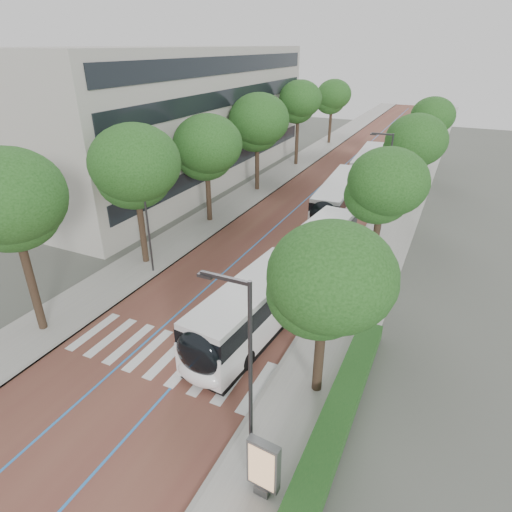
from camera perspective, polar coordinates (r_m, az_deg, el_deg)
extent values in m
plane|color=#51544C|center=(22.23, -13.56, -14.30)|extent=(160.00, 160.00, 0.00)
cube|color=brown|center=(55.69, 12.71, 10.99)|extent=(11.00, 140.00, 0.02)
cube|color=#9A9792|center=(57.70, 5.33, 12.09)|extent=(4.00, 140.00, 0.12)
cube|color=#9A9792|center=(54.62, 20.45, 9.74)|extent=(4.00, 140.00, 0.12)
cube|color=gray|center=(57.10, 7.15, 11.85)|extent=(0.20, 140.00, 0.14)
cube|color=gray|center=(54.79, 18.47, 10.09)|extent=(0.20, 140.00, 0.14)
cube|color=silver|center=(25.56, -20.82, -9.35)|extent=(0.55, 3.60, 0.01)
cube|color=silver|center=(24.78, -18.73, -10.21)|extent=(0.55, 3.60, 0.01)
cube|color=silver|center=(24.04, -16.50, -11.10)|extent=(0.55, 3.60, 0.01)
cube|color=silver|center=(23.35, -14.12, -12.03)|extent=(0.55, 3.60, 0.01)
cube|color=silver|center=(22.70, -11.59, -13.00)|extent=(0.55, 3.60, 0.01)
cube|color=silver|center=(22.10, -8.88, -13.99)|extent=(0.55, 3.60, 0.01)
cube|color=silver|center=(21.56, -6.01, -15.00)|extent=(0.55, 3.60, 0.01)
cube|color=silver|center=(21.08, -2.97, -16.02)|extent=(0.55, 3.60, 0.01)
cube|color=silver|center=(20.66, 0.23, -17.04)|extent=(0.55, 3.60, 0.01)
cube|color=blue|center=(56.04, 11.10, 11.25)|extent=(0.12, 126.00, 0.01)
cube|color=blue|center=(55.38, 14.34, 10.75)|extent=(0.12, 126.00, 0.01)
cube|color=#B2AEA4|center=(51.60, -12.61, 17.77)|extent=(18.00, 40.00, 14.00)
cube|color=black|center=(47.51, -3.15, 12.71)|extent=(0.12, 38.00, 1.60)
cube|color=black|center=(46.86, -3.25, 16.51)|extent=(0.12, 38.00, 1.60)
cube|color=black|center=(46.42, -3.36, 20.41)|extent=(0.12, 38.00, 1.60)
cube|color=black|center=(46.20, -3.46, 24.11)|extent=(0.12, 38.00, 1.60)
cube|color=#19491B|center=(18.78, 10.45, -21.08)|extent=(1.20, 14.00, 0.80)
cylinder|color=#323235|center=(14.73, -0.74, -16.99)|extent=(0.14, 0.14, 8.00)
cube|color=#323235|center=(12.70, -4.09, -2.97)|extent=(1.70, 0.12, 0.12)
cube|color=#323235|center=(13.06, -6.77, -2.62)|extent=(0.50, 0.20, 0.10)
cylinder|color=#323235|center=(36.35, 16.99, 9.12)|extent=(0.14, 0.14, 8.00)
cube|color=#323235|center=(35.58, 16.54, 15.33)|extent=(1.70, 0.12, 0.12)
cube|color=#323235|center=(35.71, 15.38, 15.37)|extent=(0.50, 0.20, 0.10)
cylinder|color=#323235|center=(28.94, -14.37, 5.11)|extent=(0.14, 0.14, 8.00)
cylinder|color=black|center=(25.63, -27.57, -3.93)|extent=(0.44, 0.44, 5.16)
ellipsoid|color=#1B4516|center=(23.86, -29.90, 5.89)|extent=(5.32, 5.32, 4.52)
cylinder|color=black|center=(31.12, -14.90, 3.14)|extent=(0.44, 0.44, 4.80)
ellipsoid|color=#1B4516|center=(29.74, -15.88, 10.88)|extent=(5.92, 5.92, 5.03)
cylinder|color=black|center=(37.98, -6.33, 7.82)|extent=(0.44, 0.44, 4.45)
ellipsoid|color=#1B4516|center=(36.90, -6.65, 13.78)|extent=(5.71, 5.71, 4.85)
cylinder|color=black|center=(46.36, 0.15, 11.66)|extent=(0.44, 0.44, 4.84)
ellipsoid|color=#1B4516|center=(45.44, 0.16, 17.04)|extent=(6.12, 6.12, 5.20)
cylinder|color=black|center=(57.11, 5.44, 14.65)|extent=(0.44, 0.44, 5.39)
ellipsoid|color=#1B4516|center=(56.32, 5.67, 19.54)|extent=(5.27, 5.27, 4.48)
cylinder|color=black|center=(71.21, 9.82, 16.50)|extent=(0.44, 0.44, 4.80)
ellipsoid|color=#1B4516|center=(70.62, 10.11, 19.99)|extent=(5.21, 5.21, 4.42)
cylinder|color=black|center=(19.45, 8.40, -13.04)|extent=(0.44, 0.44, 3.93)
ellipsoid|color=#1B4516|center=(17.42, 9.16, -3.91)|extent=(5.14, 5.14, 4.37)
cylinder|color=black|center=(29.46, 15.54, 1.21)|extent=(0.44, 0.44, 4.33)
ellipsoid|color=#1B4516|center=(28.07, 16.51, 8.50)|extent=(4.93, 4.93, 4.19)
cylinder|color=black|center=(42.53, 19.25, 8.45)|extent=(0.44, 0.44, 4.32)
ellipsoid|color=#1B4516|center=(41.58, 20.06, 13.58)|extent=(5.36, 5.36, 4.56)
cylinder|color=black|center=(58.00, 21.45, 12.63)|extent=(0.44, 0.44, 4.29)
ellipsoid|color=#1B4516|center=(57.31, 22.11, 16.39)|extent=(5.10, 5.10, 4.33)
cylinder|color=black|center=(26.52, 5.07, -1.72)|extent=(2.37, 1.10, 2.30)
cube|color=white|center=(22.90, -0.64, -8.10)|extent=(3.32, 9.54, 1.82)
cube|color=black|center=(22.27, -0.65, -5.68)|extent=(3.34, 9.36, 0.97)
cube|color=silver|center=(21.94, -0.66, -4.26)|extent=(3.25, 9.35, 0.31)
cube|color=black|center=(23.53, -0.62, -10.28)|extent=(3.24, 9.17, 0.35)
cube|color=white|center=(30.31, 8.58, 0.77)|extent=(3.17, 7.93, 1.82)
cube|color=black|center=(29.84, 8.73, 2.74)|extent=(3.20, 7.78, 0.97)
cube|color=silver|center=(29.59, 8.81, 3.87)|extent=(3.11, 7.77, 0.31)
cube|color=black|center=(30.79, 8.45, -1.06)|extent=(3.10, 7.62, 0.35)
ellipsoid|color=black|center=(19.49, -7.68, -12.75)|extent=(2.44, 1.30, 2.28)
ellipsoid|color=white|center=(20.20, -7.57, -15.34)|extent=(2.43, 1.20, 1.14)
cylinder|color=black|center=(22.35, -6.24, -11.69)|extent=(0.39, 1.02, 1.00)
cylinder|color=black|center=(21.34, -1.18, -13.65)|extent=(0.39, 1.02, 1.00)
cylinder|color=black|center=(32.42, 7.79, 1.09)|extent=(0.39, 1.02, 1.00)
cylinder|color=black|center=(31.73, 11.53, 0.20)|extent=(0.39, 1.02, 1.00)
cylinder|color=black|center=(26.02, 0.73, -5.45)|extent=(0.39, 1.02, 1.00)
cylinder|color=black|center=(25.16, 5.24, -6.80)|extent=(0.39, 1.02, 1.00)
cube|color=white|center=(40.34, 10.93, 7.18)|extent=(3.20, 12.13, 1.82)
cube|color=black|center=(39.98, 11.06, 8.72)|extent=(3.23, 11.89, 0.97)
cube|color=silver|center=(39.80, 11.14, 9.60)|extent=(3.14, 11.88, 0.31)
cube|color=black|center=(40.70, 10.80, 5.73)|extent=(3.12, 11.64, 0.35)
ellipsoid|color=black|center=(34.69, 9.00, 5.44)|extent=(2.41, 1.24, 2.28)
ellipsoid|color=white|center=(35.06, 8.85, 3.67)|extent=(2.40, 1.14, 1.14)
cylinder|color=black|center=(37.51, 7.99, 4.68)|extent=(0.36, 1.02, 1.00)
cylinder|color=black|center=(37.09, 11.37, 4.15)|extent=(0.36, 1.02, 1.00)
cylinder|color=black|center=(44.32, 10.44, 7.93)|extent=(0.36, 1.02, 1.00)
cylinder|color=black|center=(43.96, 13.33, 7.50)|extent=(0.36, 1.02, 1.00)
cube|color=white|center=(52.39, 14.74, 11.24)|extent=(3.20, 12.13, 1.82)
cube|color=black|center=(52.12, 14.89, 12.44)|extent=(3.23, 11.89, 0.97)
cube|color=silver|center=(51.98, 14.97, 13.13)|extent=(3.14, 11.88, 0.31)
cube|color=black|center=(52.67, 14.61, 10.10)|extent=(3.12, 11.64, 0.35)
ellipsoid|color=black|center=(46.59, 13.76, 10.46)|extent=(2.41, 1.24, 2.28)
ellipsoid|color=white|center=(46.85, 13.60, 9.10)|extent=(2.40, 1.14, 1.14)
cylinder|color=black|center=(49.30, 12.70, 9.61)|extent=(0.36, 1.02, 1.00)
cylinder|color=black|center=(49.01, 15.32, 9.22)|extent=(0.36, 1.02, 1.00)
cylinder|color=black|center=(56.37, 14.09, 11.55)|extent=(0.36, 1.02, 1.00)
cylinder|color=black|center=(56.12, 16.40, 11.21)|extent=(0.36, 1.02, 1.00)
cube|color=#59595B|center=(17.03, 0.98, -28.54)|extent=(0.57, 0.49, 0.36)
cube|color=#59595B|center=(16.05, 1.02, -26.06)|extent=(1.19, 0.41, 2.06)
cube|color=tan|center=(15.96, 0.68, -26.48)|extent=(0.98, 0.10, 1.79)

